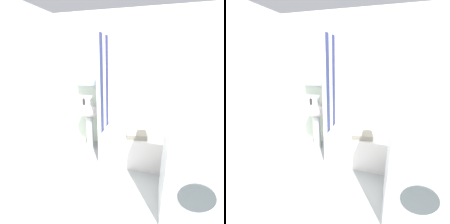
# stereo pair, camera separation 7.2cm
# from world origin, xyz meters

# --- Properties ---
(ground_plane) EXTENTS (4.80, 5.60, 0.04)m
(ground_plane) POSITION_xyz_m (0.00, 0.00, -0.02)
(ground_plane) COLOR #AFB2B2
(wall_back_tiled) EXTENTS (3.60, 0.18, 2.40)m
(wall_back_tiled) POSITION_xyz_m (-0.05, 1.26, 1.14)
(wall_back_tiled) COLOR white
(wall_back_tiled) RESTS_ON ground_plane
(wall_left_tiled) EXTENTS (0.07, 1.81, 2.40)m
(wall_left_tiled) POSITION_xyz_m (-1.57, 0.34, 1.12)
(wall_left_tiled) COLOR white
(wall_left_tiled) RESTS_ON ground_plane
(sink) EXTENTS (0.44, 0.34, 0.83)m
(sink) POSITION_xyz_m (-0.86, 1.03, 0.61)
(sink) COLOR silver
(sink) RESTS_ON ground_plane
(faucet) EXTENTS (0.03, 0.12, 0.12)m
(faucet) POSITION_xyz_m (-0.86, 1.11, 0.89)
(faucet) COLOR silver
(faucet) RESTS_ON sink
(soap_dispenser) EXTENTS (0.05, 0.05, 0.13)m
(soap_dispenser) POSITION_xyz_m (-0.97, 1.07, 0.89)
(soap_dispenser) COLOR #2F2D34
(soap_dispenser) RESTS_ON sink
(bathtub) EXTENTS (1.54, 0.70, 0.51)m
(bathtub) POSITION_xyz_m (0.27, 0.87, 0.25)
(bathtub) COLOR white
(bathtub) RESTS_ON ground_plane
(shower_curtain) EXTENTS (0.01, 0.70, 2.00)m
(shower_curtain) POSITION_xyz_m (-0.51, 0.87, 1.00)
(shower_curtain) COLOR white
(shower_curtain) RESTS_ON ground_plane
(conditioner_bottle) EXTENTS (0.05, 0.05, 0.24)m
(conditioner_bottle) POSITION_xyz_m (0.94, 1.17, 0.62)
(conditioner_bottle) COLOR #2C212D
(conditioner_bottle) RESTS_ON bathtub
(body_wash_bottle) EXTENTS (0.05, 0.05, 0.23)m
(body_wash_bottle) POSITION_xyz_m (0.83, 1.16, 0.62)
(body_wash_bottle) COLOR white
(body_wash_bottle) RESTS_ON bathtub
(towel_folded) EXTENTS (0.34, 0.29, 0.07)m
(towel_folded) POSITION_xyz_m (0.06, 0.67, 0.55)
(towel_folded) COLOR gray
(towel_folded) RESTS_ON bathtub
(washer_dryer_stack) EXTENTS (0.58, 0.58, 1.67)m
(washer_dryer_stack) POSITION_xyz_m (0.72, 0.00, 0.83)
(washer_dryer_stack) COLOR white
(washer_dryer_stack) RESTS_ON ground_plane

